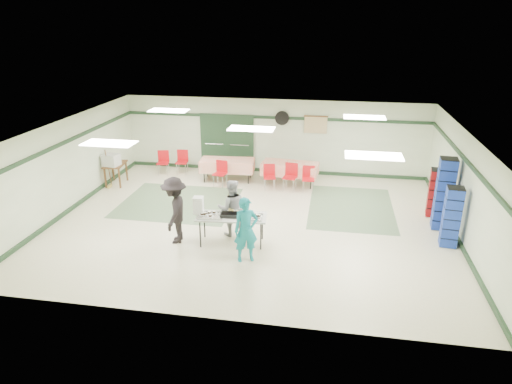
% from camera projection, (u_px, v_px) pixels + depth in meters
% --- Properties ---
extents(floor, '(11.00, 11.00, 0.00)m').
position_uv_depth(floor, '(252.00, 221.00, 12.92)').
color(floor, beige).
rests_on(floor, ground).
extents(ceiling, '(11.00, 11.00, 0.00)m').
position_uv_depth(ceiling, '(251.00, 128.00, 11.95)').
color(ceiling, white).
rests_on(ceiling, wall_back).
extents(wall_back, '(11.00, 0.00, 11.00)m').
position_uv_depth(wall_back, '(274.00, 136.00, 16.57)').
color(wall_back, silver).
rests_on(wall_back, floor).
extents(wall_front, '(11.00, 0.00, 11.00)m').
position_uv_depth(wall_front, '(207.00, 257.00, 8.30)').
color(wall_front, silver).
rests_on(wall_front, floor).
extents(wall_left, '(0.00, 9.00, 9.00)m').
position_uv_depth(wall_left, '(66.00, 166.00, 13.31)').
color(wall_left, silver).
rests_on(wall_left, floor).
extents(wall_right, '(0.00, 9.00, 9.00)m').
position_uv_depth(wall_right, '(464.00, 189.00, 11.57)').
color(wall_right, silver).
rests_on(wall_right, floor).
extents(trim_back, '(11.00, 0.06, 0.10)m').
position_uv_depth(trim_back, '(274.00, 118.00, 16.29)').
color(trim_back, '#1E3822').
rests_on(trim_back, wall_back).
extents(baseboard_back, '(11.00, 0.06, 0.12)m').
position_uv_depth(baseboard_back, '(273.00, 170.00, 17.01)').
color(baseboard_back, '#1E3822').
rests_on(baseboard_back, floor).
extents(trim_left, '(0.06, 9.00, 0.10)m').
position_uv_depth(trim_left, '(64.00, 143.00, 13.05)').
color(trim_left, '#1E3822').
rests_on(trim_left, wall_back).
extents(baseboard_left, '(0.06, 9.00, 0.12)m').
position_uv_depth(baseboard_left, '(74.00, 207.00, 13.77)').
color(baseboard_left, '#1E3822').
rests_on(baseboard_left, floor).
extents(trim_right, '(0.06, 9.00, 0.10)m').
position_uv_depth(trim_right, '(468.00, 162.00, 11.32)').
color(trim_right, '#1E3822').
rests_on(trim_right, wall_back).
extents(baseboard_right, '(0.06, 9.00, 0.12)m').
position_uv_depth(baseboard_right, '(455.00, 234.00, 12.04)').
color(baseboard_right, '#1E3822').
rests_on(baseboard_right, floor).
extents(green_patch_a, '(3.50, 3.00, 0.01)m').
position_uv_depth(green_patch_a, '(179.00, 202.00, 14.24)').
color(green_patch_a, '#617D5B').
rests_on(green_patch_a, floor).
extents(green_patch_b, '(2.50, 3.50, 0.01)m').
position_uv_depth(green_patch_b, '(351.00, 208.00, 13.86)').
color(green_patch_b, '#617D5B').
rests_on(green_patch_b, floor).
extents(double_door_left, '(0.90, 0.06, 2.10)m').
position_uv_depth(double_door_left, '(215.00, 142.00, 16.98)').
color(double_door_left, '#959795').
rests_on(double_door_left, floor).
extents(double_door_right, '(0.90, 0.06, 2.10)m').
position_uv_depth(double_door_right, '(240.00, 143.00, 16.82)').
color(double_door_right, '#959795').
rests_on(double_door_right, floor).
extents(door_frame, '(2.00, 0.03, 2.15)m').
position_uv_depth(door_frame, '(227.00, 143.00, 16.88)').
color(door_frame, '#1E3822').
rests_on(door_frame, floor).
extents(wall_fan, '(0.50, 0.10, 0.50)m').
position_uv_depth(wall_fan, '(282.00, 118.00, 16.22)').
color(wall_fan, black).
rests_on(wall_fan, wall_back).
extents(scroll_banner, '(0.80, 0.02, 0.60)m').
position_uv_depth(scroll_banner, '(316.00, 125.00, 16.10)').
color(scroll_banner, tan).
rests_on(scroll_banner, wall_back).
extents(serving_table, '(1.81, 0.87, 0.76)m').
position_uv_depth(serving_table, '(232.00, 218.00, 11.45)').
color(serving_table, '#BBBBB6').
rests_on(serving_table, floor).
extents(sheet_tray_right, '(0.58, 0.46, 0.02)m').
position_uv_depth(sheet_tray_right, '(251.00, 217.00, 11.31)').
color(sheet_tray_right, silver).
rests_on(sheet_tray_right, serving_table).
extents(sheet_tray_mid, '(0.56, 0.45, 0.02)m').
position_uv_depth(sheet_tray_mid, '(231.00, 213.00, 11.58)').
color(sheet_tray_mid, silver).
rests_on(sheet_tray_mid, serving_table).
extents(sheet_tray_left, '(0.66, 0.53, 0.02)m').
position_uv_depth(sheet_tray_left, '(211.00, 216.00, 11.41)').
color(sheet_tray_left, silver).
rests_on(sheet_tray_left, serving_table).
extents(baking_pan, '(0.51, 0.34, 0.08)m').
position_uv_depth(baking_pan, '(230.00, 215.00, 11.40)').
color(baking_pan, black).
rests_on(baking_pan, serving_table).
extents(foam_box_stack, '(0.26, 0.25, 0.45)m').
position_uv_depth(foam_box_stack, '(198.00, 205.00, 11.49)').
color(foam_box_stack, white).
rests_on(foam_box_stack, serving_table).
extents(volunteer_teal, '(0.68, 0.57, 1.58)m').
position_uv_depth(volunteer_teal, '(246.00, 230.00, 10.61)').
color(volunteer_teal, teal).
rests_on(volunteer_teal, floor).
extents(volunteer_grey, '(0.88, 0.78, 1.53)m').
position_uv_depth(volunteer_grey, '(231.00, 208.00, 11.90)').
color(volunteer_grey, '#96959B').
rests_on(volunteer_grey, floor).
extents(volunteer_dark, '(0.79, 1.19, 1.73)m').
position_uv_depth(volunteer_dark, '(175.00, 210.00, 11.49)').
color(volunteer_dark, black).
rests_on(volunteer_dark, floor).
extents(dining_table_a, '(1.96, 1.01, 0.77)m').
position_uv_depth(dining_table_a, '(290.00, 168.00, 15.62)').
color(dining_table_a, red).
rests_on(dining_table_a, floor).
extents(dining_table_b, '(1.91, 0.96, 0.77)m').
position_uv_depth(dining_table_b, '(227.00, 165.00, 15.97)').
color(dining_table_b, red).
rests_on(dining_table_b, floor).
extents(chair_a, '(0.49, 0.49, 0.91)m').
position_uv_depth(chair_a, '(291.00, 174.00, 15.10)').
color(chair_a, red).
rests_on(chair_a, floor).
extents(chair_b, '(0.46, 0.46, 0.84)m').
position_uv_depth(chair_b, '(269.00, 174.00, 15.22)').
color(chair_b, red).
rests_on(chair_b, floor).
extents(chair_c, '(0.42, 0.42, 0.85)m').
position_uv_depth(chair_c, '(308.00, 176.00, 15.01)').
color(chair_c, red).
rests_on(chair_c, floor).
extents(chair_d, '(0.48, 0.48, 0.88)m').
position_uv_depth(chair_d, '(221.00, 171.00, 15.48)').
color(chair_d, red).
rests_on(chair_d, floor).
extents(chair_loose_a, '(0.44, 0.44, 0.87)m').
position_uv_depth(chair_loose_a, '(182.00, 159.00, 16.72)').
color(chair_loose_a, red).
rests_on(chair_loose_a, floor).
extents(chair_loose_b, '(0.47, 0.47, 0.87)m').
position_uv_depth(chair_loose_b, '(163.00, 160.00, 16.64)').
color(chair_loose_b, red).
rests_on(chair_loose_b, floor).
extents(crate_stack_blue_a, '(0.48, 0.48, 1.99)m').
position_uv_depth(crate_stack_blue_a, '(444.00, 194.00, 12.19)').
color(crate_stack_blue_a, '#1B36A3').
rests_on(crate_stack_blue_a, floor).
extents(crate_stack_red, '(0.49, 0.49, 1.41)m').
position_uv_depth(crate_stack_red, '(436.00, 193.00, 13.08)').
color(crate_stack_red, maroon).
rests_on(crate_stack_red, floor).
extents(crate_stack_blue_b, '(0.44, 0.44, 1.56)m').
position_uv_depth(crate_stack_blue_b, '(451.00, 217.00, 11.31)').
color(crate_stack_blue_b, '#1B36A3').
rests_on(crate_stack_blue_b, floor).
extents(printer_table, '(0.72, 1.01, 0.74)m').
position_uv_depth(printer_table, '(115.00, 166.00, 15.57)').
color(printer_table, brown).
rests_on(printer_table, floor).
extents(office_printer, '(0.54, 0.49, 0.39)m').
position_uv_depth(office_printer, '(111.00, 160.00, 15.26)').
color(office_printer, '#B3B3AE').
rests_on(office_printer, printer_table).
extents(broom, '(0.07, 0.22, 1.31)m').
position_uv_depth(broom, '(108.00, 168.00, 15.26)').
color(broom, brown).
rests_on(broom, floor).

